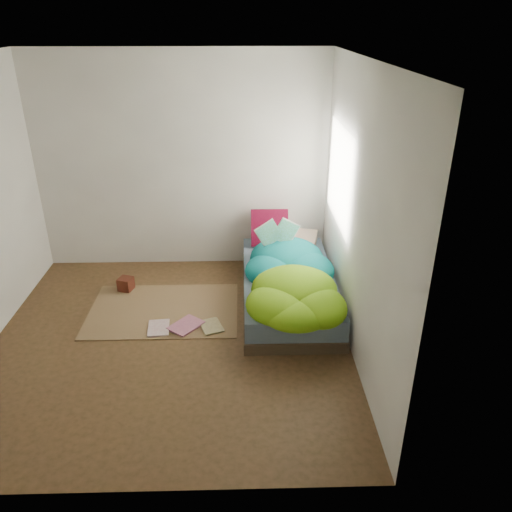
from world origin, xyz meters
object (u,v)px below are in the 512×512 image
Objects in this scene: wooden_box at (126,284)px; floor_book_b at (177,322)px; floor_book_a at (148,329)px; pillow_magenta at (269,228)px; bed at (288,288)px; open_book at (278,225)px.

wooden_box is 0.45× the size of floor_book_b.
wooden_box is 0.51× the size of floor_book_a.
pillow_magenta is 1.83m from wooden_box.
pillow_magenta is at bearing 40.60° from floor_book_a.
open_book is (-0.11, 0.30, 0.64)m from bed.
open_book is (0.07, -0.49, 0.24)m from pillow_magenta.
floor_book_b is (0.68, -0.73, -0.06)m from wooden_box.
floor_book_a is (-1.30, -1.35, -0.54)m from pillow_magenta.
open_book is 1.52m from floor_book_b.
open_book is 2.76× the size of wooden_box.
bed is at bearing 59.16° from floor_book_b.
floor_book_b is at bearing -158.21° from open_book.
open_book is 1.90m from wooden_box.
bed reaches higher than floor_book_b.
open_book reaches higher than floor_book_a.
bed is 0.90m from pillow_magenta.
bed is 6.00× the size of floor_book_b.
pillow_magenta is 2.99× the size of wooden_box.
floor_book_a is at bearing -160.62° from open_book.
bed is at bearing 15.25° from floor_book_a.
wooden_box is at bearing 167.90° from open_book.
pillow_magenta reaches higher than floor_book_b.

